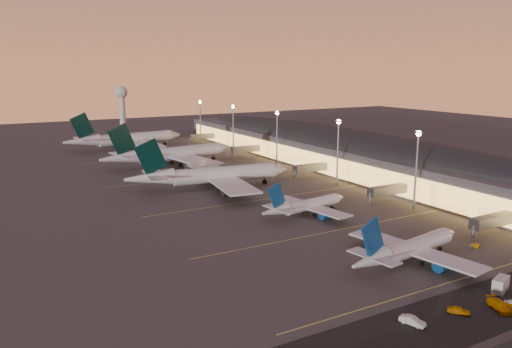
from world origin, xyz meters
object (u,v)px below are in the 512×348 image
(airliner_wide_mid, at_px, (171,154))
(service_van_a, at_px, (412,321))
(airliner_wide_near, at_px, (211,175))
(service_van_f, at_px, (509,306))
(radar_tower, at_px, (122,101))
(service_van_d, at_px, (499,305))
(catering_truck_a, at_px, (501,285))
(airliner_narrow_south, at_px, (408,249))
(airliner_wide_far, at_px, (126,139))
(airliner_narrow_north, at_px, (306,206))
(baggage_tug_b, at_px, (474,247))
(baggage_tug_a, at_px, (426,249))
(service_van_b, at_px, (459,310))
(service_van_e, at_px, (501,289))

(airliner_wide_mid, height_order, service_van_a, airliner_wide_mid)
(airliner_wide_near, height_order, service_van_f, airliner_wide_near)
(radar_tower, height_order, service_van_d, radar_tower)
(airliner_wide_near, height_order, service_van_a, airliner_wide_near)
(airliner_wide_mid, xyz_separation_m, catering_truck_a, (12.23, -162.65, -4.18))
(airliner_narrow_south, bearing_deg, airliner_wide_far, 84.56)
(airliner_wide_near, distance_m, airliner_wide_far, 111.93)
(airliner_wide_mid, bearing_deg, airliner_narrow_north, -93.01)
(airliner_wide_mid, bearing_deg, airliner_narrow_south, -95.21)
(radar_tower, height_order, service_van_f, radar_tower)
(airliner_wide_far, relative_size, service_van_a, 14.62)
(airliner_narrow_south, bearing_deg, service_van_f, -99.84)
(airliner_narrow_south, bearing_deg, baggage_tug_b, -11.26)
(airliner_narrow_south, distance_m, service_van_f, 26.38)
(airliner_wide_near, relative_size, baggage_tug_a, 16.70)
(airliner_wide_far, distance_m, service_van_b, 225.59)
(airliner_wide_near, bearing_deg, service_van_d, -78.56)
(radar_tower, bearing_deg, service_van_d, -92.34)
(service_van_a, distance_m, service_van_f, 20.98)
(radar_tower, relative_size, catering_truck_a, 5.56)
(service_van_a, relative_size, service_van_f, 1.14)
(radar_tower, relative_size, baggage_tug_a, 8.42)
(baggage_tug_a, bearing_deg, catering_truck_a, -121.42)
(radar_tower, bearing_deg, service_van_e, -91.10)
(baggage_tug_b, height_order, service_van_a, service_van_a)
(baggage_tug_a, bearing_deg, service_van_b, -148.14)
(airliner_wide_far, relative_size, catering_truck_a, 11.83)
(service_van_b, bearing_deg, service_van_d, -52.55)
(radar_tower, bearing_deg, airliner_wide_far, -103.94)
(radar_tower, bearing_deg, catering_truck_a, -90.98)
(baggage_tug_b, bearing_deg, service_van_a, -155.66)
(airliner_wide_mid, distance_m, airliner_wide_far, 60.77)
(airliner_wide_mid, xyz_separation_m, service_van_a, (-14.26, -163.64, -4.83))
(airliner_narrow_north, height_order, catering_truck_a, airliner_narrow_north)
(service_van_b, xyz_separation_m, service_van_f, (9.63, -3.64, -0.00))
(airliner_wide_mid, distance_m, radar_tower, 152.34)
(airliner_narrow_south, distance_m, airliner_wide_far, 203.28)
(catering_truck_a, relative_size, service_van_b, 1.41)
(service_van_d, height_order, service_van_f, service_van_d)
(radar_tower, xyz_separation_m, service_van_f, (-11.47, -319.03, -21.17))
(baggage_tug_b, height_order, service_van_b, service_van_b)
(airliner_wide_far, bearing_deg, service_van_a, -98.61)
(catering_truck_a, xyz_separation_m, service_van_f, (-6.10, -5.94, -0.73))
(airliner_narrow_south, height_order, service_van_f, airliner_narrow_south)
(airliner_wide_near, xyz_separation_m, baggage_tug_a, (19.62, -87.26, -4.82))
(airliner_wide_far, xyz_separation_m, service_van_a, (-9.55, -224.22, -4.91))
(airliner_wide_near, bearing_deg, service_van_b, -82.54)
(baggage_tug_b, xyz_separation_m, service_van_e, (-17.66, -19.73, 0.35))
(airliner_narrow_north, height_order, service_van_a, airliner_narrow_north)
(airliner_wide_far, bearing_deg, service_van_d, -93.84)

